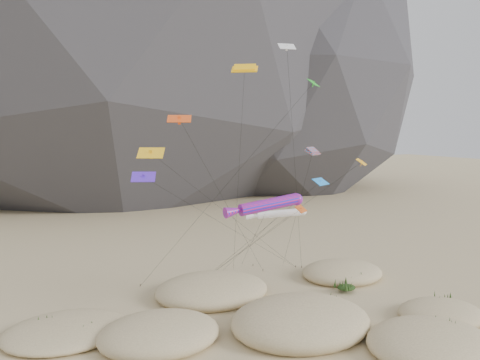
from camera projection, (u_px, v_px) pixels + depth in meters
name	position (u px, v px, depth m)	size (l,w,h in m)	color
ground	(312.00, 349.00, 42.09)	(500.00, 500.00, 0.00)	#CCB789
dunes	(262.00, 330.00, 44.43)	(46.67, 37.77, 3.99)	#CCB789
dune_grass	(276.00, 320.00, 46.43)	(42.61, 26.85, 1.46)	black
kite_stakes	(235.00, 274.00, 63.61)	(22.88, 4.29, 0.30)	#3F2D1E
rainbow_tube_kite	(267.00, 205.00, 47.90)	(10.42, 19.73, 13.03)	#E91845
white_tube_kite	(278.00, 214.00, 52.69)	(6.59, 13.00, 10.92)	white
orange_parafoil	(245.00, 71.00, 51.90)	(4.90, 12.54, 26.99)	#FFB50D
multi_parafoil	(312.00, 153.00, 51.02)	(6.01, 15.93, 17.83)	red
delta_kites	(252.00, 149.00, 50.54)	(28.22, 16.57, 29.32)	#1B86EA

